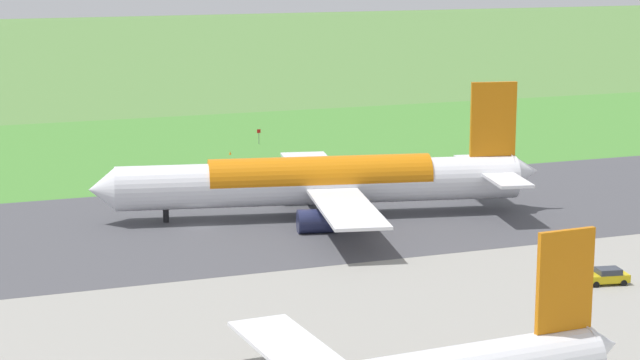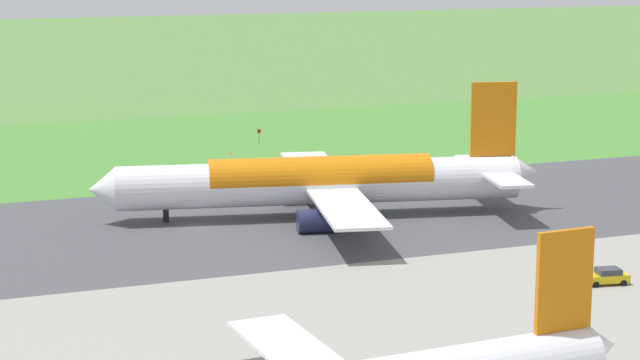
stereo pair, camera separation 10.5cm
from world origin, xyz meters
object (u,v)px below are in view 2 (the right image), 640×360
no_stopping_sign (259,135)px  airliner_main (323,181)px  service_car_followme (607,276)px  traffic_cone_orange (230,153)px

no_stopping_sign → airliner_main: bearing=80.8°
airliner_main → service_car_followme: bearing=113.2°
service_car_followme → no_stopping_sign: 87.59m
service_car_followme → traffic_cone_orange: size_ratio=8.08×
traffic_cone_orange → service_car_followme: bearing=100.0°
airliner_main → traffic_cone_orange: 44.09m
airliner_main → service_car_followme: size_ratio=12.11×
no_stopping_sign → service_car_followme: bearing=94.6°
traffic_cone_orange → airliner_main: bearing=88.3°
airliner_main → no_stopping_sign: 52.23m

